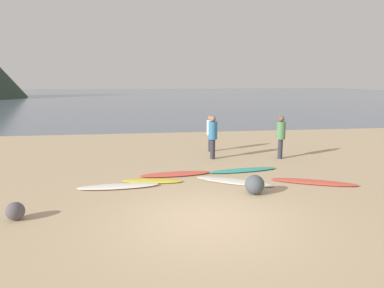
{
  "coord_description": "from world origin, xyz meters",
  "views": [
    {
      "loc": [
        -1.4,
        -7.35,
        3.15
      ],
      "look_at": [
        0.58,
        6.22,
        0.6
      ],
      "focal_mm": 32.57,
      "sensor_mm": 36.0,
      "label": 1
    }
  ],
  "objects_px": {
    "surfboard_4": "(243,170)",
    "surfboard_5": "(314,182)",
    "surfboard_0": "(118,186)",
    "person_2": "(210,130)",
    "surfboard_2": "(175,174)",
    "person_1": "(213,134)",
    "surfboard_3": "(234,181)",
    "beach_rock_near": "(255,185)",
    "beach_rock_far": "(15,211)",
    "person_0": "(281,134)",
    "surfboard_1": "(152,181)"
  },
  "relations": [
    {
      "from": "surfboard_4",
      "to": "surfboard_5",
      "type": "distance_m",
      "value": 2.43
    },
    {
      "from": "surfboard_0",
      "to": "person_2",
      "type": "distance_m",
      "value": 6.14
    },
    {
      "from": "surfboard_2",
      "to": "surfboard_5",
      "type": "bearing_deg",
      "value": -24.67
    },
    {
      "from": "surfboard_5",
      "to": "person_1",
      "type": "xyz_separation_m",
      "value": [
        -2.41,
        3.73,
        0.99
      ]
    },
    {
      "from": "surfboard_0",
      "to": "surfboard_4",
      "type": "height_order",
      "value": "surfboard_0"
    },
    {
      "from": "surfboard_3",
      "to": "person_1",
      "type": "height_order",
      "value": "person_1"
    },
    {
      "from": "beach_rock_near",
      "to": "beach_rock_far",
      "type": "bearing_deg",
      "value": -170.82
    },
    {
      "from": "person_2",
      "to": "beach_rock_far",
      "type": "relative_size",
      "value": 3.86
    },
    {
      "from": "person_0",
      "to": "person_2",
      "type": "height_order",
      "value": "person_0"
    },
    {
      "from": "surfboard_3",
      "to": "surfboard_4",
      "type": "xyz_separation_m",
      "value": [
        0.66,
        1.24,
        0.01
      ]
    },
    {
      "from": "surfboard_1",
      "to": "beach_rock_near",
      "type": "relative_size",
      "value": 3.48
    },
    {
      "from": "surfboard_1",
      "to": "person_1",
      "type": "xyz_separation_m",
      "value": [
        2.52,
        2.89,
        0.99
      ]
    },
    {
      "from": "surfboard_1",
      "to": "surfboard_2",
      "type": "distance_m",
      "value": 1.04
    },
    {
      "from": "person_0",
      "to": "surfboard_3",
      "type": "bearing_deg",
      "value": 138.08
    },
    {
      "from": "surfboard_0",
      "to": "surfboard_4",
      "type": "bearing_deg",
      "value": 14.78
    },
    {
      "from": "person_2",
      "to": "beach_rock_near",
      "type": "relative_size",
      "value": 2.94
    },
    {
      "from": "surfboard_1",
      "to": "person_0",
      "type": "relative_size",
      "value": 1.1
    },
    {
      "from": "surfboard_2",
      "to": "person_0",
      "type": "relative_size",
      "value": 1.38
    },
    {
      "from": "surfboard_4",
      "to": "beach_rock_far",
      "type": "height_order",
      "value": "beach_rock_far"
    },
    {
      "from": "beach_rock_near",
      "to": "beach_rock_far",
      "type": "relative_size",
      "value": 1.31
    },
    {
      "from": "surfboard_5",
      "to": "surfboard_1",
      "type": "bearing_deg",
      "value": -165.42
    },
    {
      "from": "person_0",
      "to": "person_1",
      "type": "distance_m",
      "value": 2.72
    },
    {
      "from": "surfboard_1",
      "to": "surfboard_5",
      "type": "height_order",
      "value": "same"
    },
    {
      "from": "surfboard_0",
      "to": "beach_rock_far",
      "type": "xyz_separation_m",
      "value": [
        -2.16,
        -2.09,
        0.16
      ]
    },
    {
      "from": "surfboard_2",
      "to": "person_2",
      "type": "xyz_separation_m",
      "value": [
        1.92,
        3.68,
        0.9
      ]
    },
    {
      "from": "surfboard_2",
      "to": "person_1",
      "type": "distance_m",
      "value": 2.97
    },
    {
      "from": "surfboard_1",
      "to": "surfboard_3",
      "type": "bearing_deg",
      "value": 0.3
    },
    {
      "from": "person_1",
      "to": "beach_rock_far",
      "type": "bearing_deg",
      "value": 17.34
    },
    {
      "from": "surfboard_1",
      "to": "person_0",
      "type": "bearing_deg",
      "value": 35.52
    },
    {
      "from": "surfboard_4",
      "to": "person_0",
      "type": "bearing_deg",
      "value": 32.73
    },
    {
      "from": "surfboard_1",
      "to": "surfboard_0",
      "type": "bearing_deg",
      "value": -146.29
    },
    {
      "from": "surfboard_1",
      "to": "beach_rock_far",
      "type": "height_order",
      "value": "beach_rock_far"
    },
    {
      "from": "surfboard_3",
      "to": "person_2",
      "type": "xyz_separation_m",
      "value": [
        0.19,
        4.76,
        0.91
      ]
    },
    {
      "from": "surfboard_5",
      "to": "person_2",
      "type": "distance_m",
      "value": 5.72
    },
    {
      "from": "surfboard_5",
      "to": "beach_rock_far",
      "type": "bearing_deg",
      "value": -143.88
    },
    {
      "from": "surfboard_3",
      "to": "person_2",
      "type": "relative_size",
      "value": 1.55
    },
    {
      "from": "surfboard_4",
      "to": "person_0",
      "type": "distance_m",
      "value": 2.85
    },
    {
      "from": "surfboard_0",
      "to": "surfboard_5",
      "type": "relative_size",
      "value": 0.92
    },
    {
      "from": "surfboard_4",
      "to": "person_1",
      "type": "xyz_separation_m",
      "value": [
        -0.65,
        2.06,
        0.98
      ]
    },
    {
      "from": "surfboard_4",
      "to": "surfboard_2",
      "type": "bearing_deg",
      "value": 176.51
    },
    {
      "from": "surfboard_1",
      "to": "surfboard_2",
      "type": "xyz_separation_m",
      "value": [
        0.8,
        0.67,
        0.01
      ]
    },
    {
      "from": "person_0",
      "to": "beach_rock_far",
      "type": "xyz_separation_m",
      "value": [
        -8.39,
        -5.09,
        -0.81
      ]
    },
    {
      "from": "surfboard_3",
      "to": "surfboard_4",
      "type": "bearing_deg",
      "value": 93.94
    },
    {
      "from": "surfboard_1",
      "to": "surfboard_3",
      "type": "distance_m",
      "value": 2.55
    },
    {
      "from": "surfboard_5",
      "to": "person_1",
      "type": "bearing_deg",
      "value": 147.11
    },
    {
      "from": "beach_rock_near",
      "to": "surfboard_5",
      "type": "bearing_deg",
      "value": 18.94
    },
    {
      "from": "surfboard_4",
      "to": "beach_rock_near",
      "type": "relative_size",
      "value": 4.53
    },
    {
      "from": "surfboard_5",
      "to": "surfboard_4",
      "type": "bearing_deg",
      "value": 160.6
    },
    {
      "from": "surfboard_0",
      "to": "beach_rock_near",
      "type": "xyz_separation_m",
      "value": [
        3.79,
        -1.13,
        0.22
      ]
    },
    {
      "from": "beach_rock_near",
      "to": "surfboard_1",
      "type": "bearing_deg",
      "value": 150.51
    }
  ]
}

